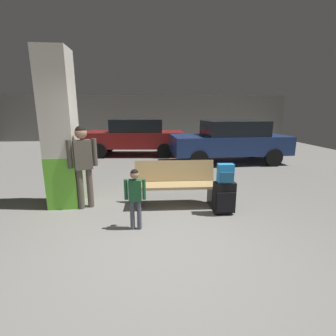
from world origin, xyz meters
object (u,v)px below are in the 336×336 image
at_px(backpack_bright, 225,174).
at_px(adult, 83,158).
at_px(child, 135,193).
at_px(structural_pillar, 60,132).
at_px(parked_car_near, 230,140).
at_px(parked_car_far, 135,136).
at_px(suitcase, 224,197).
at_px(bench, 175,184).

relative_size(backpack_bright, adult, 0.21).
height_order(child, adult, adult).
distance_m(structural_pillar, parked_car_near, 6.00).
distance_m(child, parked_car_far, 6.84).
height_order(child, parked_car_far, parked_car_far).
distance_m(structural_pillar, suitcase, 3.32).
relative_size(bench, suitcase, 2.68).
distance_m(adult, parked_car_near, 5.77).
xyz_separation_m(suitcase, adult, (-2.59, 0.55, 0.67)).
distance_m(backpack_bright, child, 1.66).
bearing_deg(adult, backpack_bright, -12.03).
relative_size(structural_pillar, adult, 1.85).
bearing_deg(bench, parked_car_near, 57.73).
bearing_deg(structural_pillar, suitcase, -14.01).
height_order(structural_pillar, parked_car_far, structural_pillar).
distance_m(structural_pillar, parked_car_far, 5.81).
bearing_deg(child, parked_car_far, 91.92).
bearing_deg(backpack_bright, parked_car_far, 105.90).
distance_m(bench, parked_car_near, 4.68).
bearing_deg(parked_car_near, bench, -122.27).
xyz_separation_m(bench, child, (-0.75, -0.95, 0.17)).
height_order(bench, parked_car_far, parked_car_far).
height_order(suitcase, backpack_bright, backpack_bright).
xyz_separation_m(backpack_bright, adult, (-2.59, 0.55, 0.21)).
bearing_deg(child, suitcase, 15.46).
bearing_deg(parked_car_near, child, -123.53).
bearing_deg(bench, adult, 178.63).
distance_m(bench, parked_car_far, 5.98).
bearing_deg(suitcase, adult, 167.98).
distance_m(structural_pillar, child, 2.05).
xyz_separation_m(bench, backpack_bright, (0.84, -0.51, 0.33)).
xyz_separation_m(bench, adult, (-1.75, 0.04, 0.54)).
bearing_deg(structural_pillar, parked_car_far, 78.01).
bearing_deg(suitcase, structural_pillar, 165.99).
xyz_separation_m(backpack_bright, parked_car_far, (-1.82, 6.40, 0.03)).
relative_size(bench, child, 1.63).
xyz_separation_m(structural_pillar, adult, (0.43, -0.20, -0.48)).
bearing_deg(parked_car_far, parked_car_near, -29.16).
bearing_deg(parked_car_near, adult, -137.40).
height_order(bench, child, child).
bearing_deg(parked_car_near, suitcase, -110.34).
xyz_separation_m(backpack_bright, parked_car_near, (1.65, 4.46, 0.03)).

